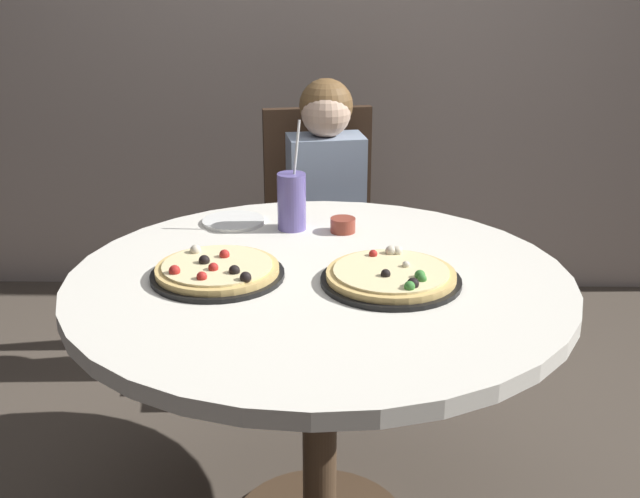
{
  "coord_description": "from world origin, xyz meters",
  "views": [
    {
      "loc": [
        0.04,
        -1.79,
        1.49
      ],
      "look_at": [
        0.0,
        0.05,
        0.8
      ],
      "focal_mm": 45.14,
      "sensor_mm": 36.0,
      "label": 1
    }
  ],
  "objects_px": {
    "sauce_bowl": "(343,225)",
    "plate_small": "(234,221)",
    "chair_wooden": "(322,225)",
    "diner_child": "(329,254)",
    "dining_table": "(320,312)",
    "soda_cup": "(292,201)",
    "pizza_veggie": "(391,276)",
    "pizza_cheese": "(217,271)"
  },
  "relations": [
    {
      "from": "chair_wooden",
      "to": "pizza_cheese",
      "type": "bearing_deg",
      "value": -102.42
    },
    {
      "from": "sauce_bowl",
      "to": "dining_table",
      "type": "bearing_deg",
      "value": -100.11
    },
    {
      "from": "sauce_bowl",
      "to": "plate_small",
      "type": "bearing_deg",
      "value": 167.37
    },
    {
      "from": "chair_wooden",
      "to": "soda_cup",
      "type": "xyz_separation_m",
      "value": [
        -0.07,
        -0.68,
        0.3
      ]
    },
    {
      "from": "pizza_veggie",
      "to": "sauce_bowl",
      "type": "distance_m",
      "value": 0.38
    },
    {
      "from": "pizza_veggie",
      "to": "soda_cup",
      "type": "xyz_separation_m",
      "value": [
        -0.26,
        0.39,
        0.06
      ]
    },
    {
      "from": "chair_wooden",
      "to": "pizza_cheese",
      "type": "height_order",
      "value": "chair_wooden"
    },
    {
      "from": "chair_wooden",
      "to": "sauce_bowl",
      "type": "relative_size",
      "value": 13.57
    },
    {
      "from": "chair_wooden",
      "to": "soda_cup",
      "type": "bearing_deg",
      "value": -95.83
    },
    {
      "from": "diner_child",
      "to": "sauce_bowl",
      "type": "xyz_separation_m",
      "value": [
        0.04,
        -0.52,
        0.29
      ]
    },
    {
      "from": "chair_wooden",
      "to": "soda_cup",
      "type": "height_order",
      "value": "soda_cup"
    },
    {
      "from": "chair_wooden",
      "to": "diner_child",
      "type": "xyz_separation_m",
      "value": [
        0.03,
        -0.18,
        -0.05
      ]
    },
    {
      "from": "sauce_bowl",
      "to": "plate_small",
      "type": "xyz_separation_m",
      "value": [
        -0.31,
        0.07,
        -0.02
      ]
    },
    {
      "from": "pizza_cheese",
      "to": "pizza_veggie",
      "type": "bearing_deg",
      "value": -3.52
    },
    {
      "from": "dining_table",
      "to": "pizza_cheese",
      "type": "xyz_separation_m",
      "value": [
        -0.25,
        -0.02,
        0.11
      ]
    },
    {
      "from": "chair_wooden",
      "to": "plate_small",
      "type": "xyz_separation_m",
      "value": [
        -0.24,
        -0.63,
        0.22
      ]
    },
    {
      "from": "soda_cup",
      "to": "dining_table",
      "type": "bearing_deg",
      "value": -76.02
    },
    {
      "from": "soda_cup",
      "to": "sauce_bowl",
      "type": "height_order",
      "value": "soda_cup"
    },
    {
      "from": "diner_child",
      "to": "plate_small",
      "type": "height_order",
      "value": "diner_child"
    },
    {
      "from": "sauce_bowl",
      "to": "chair_wooden",
      "type": "bearing_deg",
      "value": 96.04
    },
    {
      "from": "dining_table",
      "to": "pizza_veggie",
      "type": "height_order",
      "value": "pizza_veggie"
    },
    {
      "from": "dining_table",
      "to": "pizza_veggie",
      "type": "relative_size",
      "value": 3.67
    },
    {
      "from": "pizza_cheese",
      "to": "sauce_bowl",
      "type": "height_order",
      "value": "pizza_cheese"
    },
    {
      "from": "dining_table",
      "to": "sauce_bowl",
      "type": "bearing_deg",
      "value": 79.89
    },
    {
      "from": "chair_wooden",
      "to": "diner_child",
      "type": "distance_m",
      "value": 0.19
    },
    {
      "from": "soda_cup",
      "to": "diner_child",
      "type": "bearing_deg",
      "value": 78.66
    },
    {
      "from": "pizza_veggie",
      "to": "soda_cup",
      "type": "height_order",
      "value": "soda_cup"
    },
    {
      "from": "pizza_veggie",
      "to": "pizza_cheese",
      "type": "bearing_deg",
      "value": 176.48
    },
    {
      "from": "dining_table",
      "to": "chair_wooden",
      "type": "relative_size",
      "value": 1.29
    },
    {
      "from": "chair_wooden",
      "to": "plate_small",
      "type": "distance_m",
      "value": 0.71
    },
    {
      "from": "diner_child",
      "to": "soda_cup",
      "type": "relative_size",
      "value": 3.52
    },
    {
      "from": "sauce_bowl",
      "to": "plate_small",
      "type": "height_order",
      "value": "sauce_bowl"
    },
    {
      "from": "diner_child",
      "to": "soda_cup",
      "type": "height_order",
      "value": "diner_child"
    },
    {
      "from": "chair_wooden",
      "to": "diner_child",
      "type": "height_order",
      "value": "diner_child"
    },
    {
      "from": "diner_child",
      "to": "pizza_cheese",
      "type": "relative_size",
      "value": 3.36
    },
    {
      "from": "dining_table",
      "to": "pizza_cheese",
      "type": "relative_size",
      "value": 3.79
    },
    {
      "from": "soda_cup",
      "to": "plate_small",
      "type": "xyz_separation_m",
      "value": [
        -0.17,
        0.05,
        -0.08
      ]
    },
    {
      "from": "dining_table",
      "to": "sauce_bowl",
      "type": "xyz_separation_m",
      "value": [
        0.06,
        0.32,
        0.12
      ]
    },
    {
      "from": "diner_child",
      "to": "plate_small",
      "type": "xyz_separation_m",
      "value": [
        -0.27,
        -0.45,
        0.27
      ]
    },
    {
      "from": "dining_table",
      "to": "pizza_veggie",
      "type": "xyz_separation_m",
      "value": [
        0.17,
        -0.04,
        0.11
      ]
    },
    {
      "from": "soda_cup",
      "to": "sauce_bowl",
      "type": "relative_size",
      "value": 4.39
    },
    {
      "from": "dining_table",
      "to": "plate_small",
      "type": "height_order",
      "value": "plate_small"
    }
  ]
}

